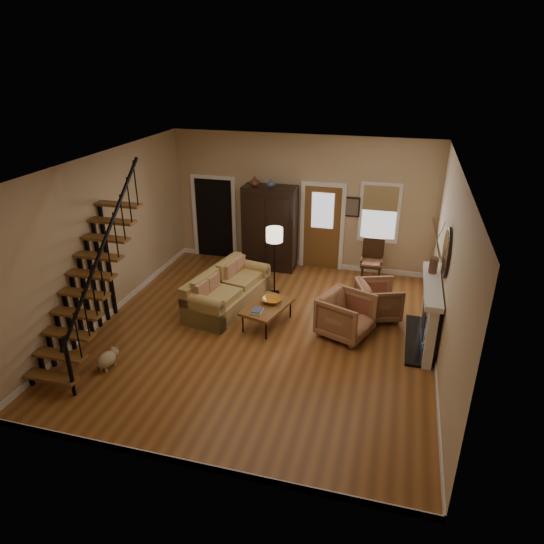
% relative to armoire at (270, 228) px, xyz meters
% --- Properties ---
extents(room, '(7.00, 7.33, 3.30)m').
position_rel_armoire_xyz_m(room, '(0.29, -1.39, 0.46)').
color(room, brown).
rests_on(room, ground).
extents(staircase, '(0.94, 2.80, 3.20)m').
position_rel_armoire_xyz_m(staircase, '(-2.08, -4.45, 0.55)').
color(staircase, brown).
rests_on(staircase, ground).
extents(fireplace, '(0.33, 1.95, 2.30)m').
position_rel_armoire_xyz_m(fireplace, '(3.83, -2.65, -0.31)').
color(fireplace, black).
rests_on(fireplace, ground).
extents(armoire, '(1.30, 0.60, 2.10)m').
position_rel_armoire_xyz_m(armoire, '(0.00, 0.00, 0.00)').
color(armoire, black).
rests_on(armoire, ground).
extents(vase_a, '(0.24, 0.24, 0.25)m').
position_rel_armoire_xyz_m(vase_a, '(-0.35, -0.10, 1.17)').
color(vase_a, '#4C2619').
rests_on(vase_a, armoire).
extents(vase_b, '(0.20, 0.20, 0.21)m').
position_rel_armoire_xyz_m(vase_b, '(0.05, -0.10, 1.16)').
color(vase_b, '#334C60').
rests_on(vase_b, armoire).
extents(sofa, '(1.35, 2.32, 0.81)m').
position_rel_armoire_xyz_m(sofa, '(-0.29, -2.31, -0.64)').
color(sofa, '#AA8D4D').
rests_on(sofa, ground).
extents(coffee_table, '(0.93, 1.26, 0.43)m').
position_rel_armoire_xyz_m(coffee_table, '(0.72, -2.80, -0.83)').
color(coffee_table, brown).
rests_on(coffee_table, ground).
extents(bowl, '(0.39, 0.39, 0.09)m').
position_rel_armoire_xyz_m(bowl, '(0.77, -2.65, -0.57)').
color(bowl, orange).
rests_on(bowl, coffee_table).
extents(books, '(0.21, 0.28, 0.05)m').
position_rel_armoire_xyz_m(books, '(0.60, -3.10, -0.59)').
color(books, beige).
rests_on(books, coffee_table).
extents(armchair_left, '(1.19, 1.17, 0.84)m').
position_rel_armoire_xyz_m(armchair_left, '(2.28, -2.79, -0.63)').
color(armchair_left, brown).
rests_on(armchair_left, ground).
extents(armchair_right, '(1.08, 1.07, 0.77)m').
position_rel_armoire_xyz_m(armchair_right, '(2.83, -1.91, -0.66)').
color(armchair_right, brown).
rests_on(armchair_right, ground).
extents(floor_lamp, '(0.46, 0.46, 1.59)m').
position_rel_armoire_xyz_m(floor_lamp, '(0.51, -1.47, -0.26)').
color(floor_lamp, black).
rests_on(floor_lamp, ground).
extents(side_chair, '(0.54, 0.54, 1.02)m').
position_rel_armoire_xyz_m(side_chair, '(2.55, -0.20, -0.54)').
color(side_chair, '#382011').
rests_on(side_chair, ground).
extents(dog, '(0.32, 0.47, 0.32)m').
position_rel_armoire_xyz_m(dog, '(-1.56, -4.97, -0.89)').
color(dog, tan).
rests_on(dog, ground).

